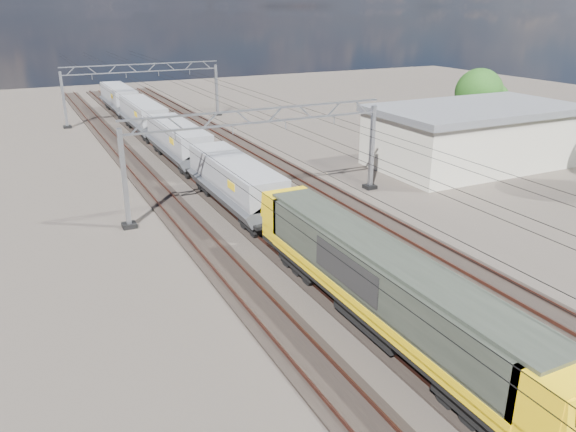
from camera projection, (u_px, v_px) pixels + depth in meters
name	position (u px, v px, depth m)	size (l,w,h in m)	color
ground	(285.00, 224.00, 37.60)	(160.00, 160.00, 0.00)	black
track_outer_west	(199.00, 238.00, 35.08)	(2.60, 140.00, 0.30)	black
track_loco	(258.00, 228.00, 36.75)	(2.60, 140.00, 0.30)	black
track_inner_east	(311.00, 218.00, 38.41)	(2.60, 140.00, 0.30)	black
track_outer_east	(361.00, 209.00, 40.07)	(2.60, 140.00, 0.30)	black
catenary_gantry_mid	(260.00, 154.00, 39.59)	(19.90, 0.90, 7.11)	#969BA4
catenary_gantry_far	(144.00, 90.00, 69.80)	(19.90, 0.90, 7.11)	#969BA4
overhead_wires	(238.00, 118.00, 42.30)	(12.03, 140.00, 0.53)	black
locomotive	(383.00, 285.00, 24.39)	(2.76, 21.10, 3.62)	black
hopper_wagon_lead	(235.00, 181.00, 39.27)	(3.38, 13.00, 3.25)	black
hopper_wagon_mid	(178.00, 140.00, 51.19)	(3.38, 13.00, 3.25)	black
hopper_wagon_third	(143.00, 115.00, 63.10)	(3.38, 13.00, 3.25)	black
hopper_wagon_fourth	(119.00, 98.00, 75.02)	(3.38, 13.00, 3.25)	black
industrial_shed	(474.00, 135.00, 50.83)	(18.60, 10.60, 5.40)	beige
tree_far	(482.00, 94.00, 60.09)	(5.53, 5.13, 7.57)	#382A19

